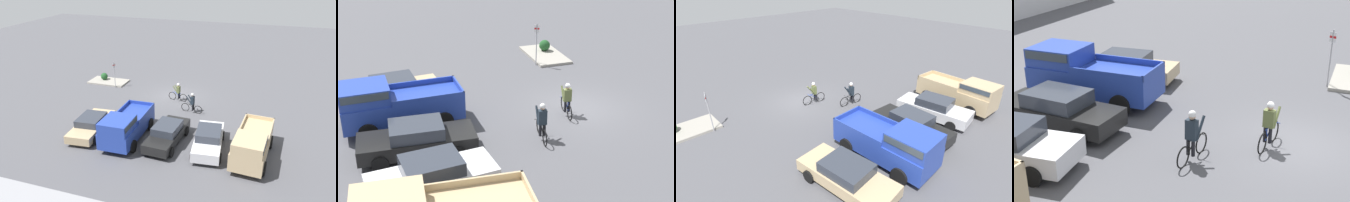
% 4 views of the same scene
% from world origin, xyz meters
% --- Properties ---
extents(ground_plane, '(80.00, 80.00, 0.00)m').
position_xyz_m(ground_plane, '(0.00, 0.00, 0.00)').
color(ground_plane, '#4C4C51').
extents(pickup_truck_0, '(2.46, 5.39, 2.13)m').
position_xyz_m(pickup_truck_0, '(-7.51, 8.45, 1.12)').
color(pickup_truck_0, tan).
rests_on(pickup_truck_0, ground_plane).
extents(sedan_0, '(2.26, 4.67, 1.44)m').
position_xyz_m(sedan_0, '(-4.73, 8.00, 0.72)').
color(sedan_0, silver).
rests_on(sedan_0, ground_plane).
extents(sedan_1, '(2.13, 4.78, 1.43)m').
position_xyz_m(sedan_1, '(-1.93, 8.11, 0.72)').
color(sedan_1, black).
rests_on(sedan_1, ground_plane).
extents(pickup_truck_1, '(2.38, 5.35, 2.19)m').
position_xyz_m(pickup_truck_1, '(0.86, 8.71, 1.15)').
color(pickup_truck_1, '#233D9E').
rests_on(pickup_truck_1, ground_plane).
extents(sedan_2, '(2.30, 4.78, 1.29)m').
position_xyz_m(sedan_2, '(3.67, 8.45, 0.66)').
color(sedan_2, tan).
rests_on(sedan_2, ground_plane).
extents(cyclist_0, '(1.79, 0.52, 1.65)m').
position_xyz_m(cyclist_0, '(-0.50, 0.84, 0.81)').
color(cyclist_0, black).
rests_on(cyclist_0, ground_plane).
extents(cyclist_1, '(1.84, 0.52, 1.71)m').
position_xyz_m(cyclist_1, '(-2.29, 2.85, 0.86)').
color(cyclist_1, black).
rests_on(cyclist_1, ground_plane).
extents(fire_lane_sign, '(0.14, 0.28, 2.60)m').
position_xyz_m(fire_lane_sign, '(6.26, -0.31, 1.56)').
color(fire_lane_sign, '#9E9EA3').
rests_on(fire_lane_sign, ground_plane).
extents(curb_island, '(3.81, 2.12, 0.15)m').
position_xyz_m(curb_island, '(7.59, -1.45, 0.07)').
color(curb_island, gray).
rests_on(curb_island, ground_plane).
extents(shrub, '(0.71, 0.71, 0.71)m').
position_xyz_m(shrub, '(8.18, -1.68, 0.50)').
color(shrub, '#1E4C23').
rests_on(shrub, curb_island).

